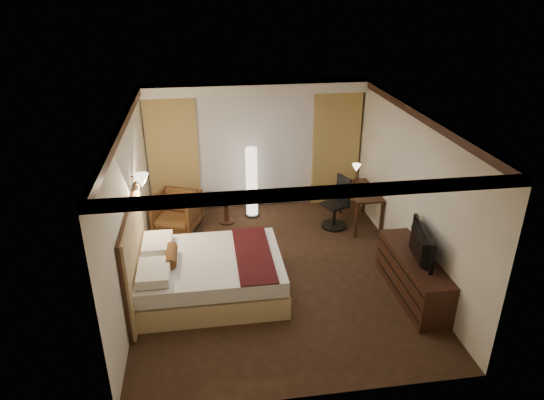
{
  "coord_description": "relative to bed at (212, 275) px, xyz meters",
  "views": [
    {
      "loc": [
        -1.08,
        -6.91,
        4.55
      ],
      "look_at": [
        0.0,
        0.4,
        1.15
      ],
      "focal_mm": 32.0,
      "sensor_mm": 36.0,
      "label": 1
    }
  ],
  "objects": [
    {
      "name": "ceiling",
      "position": [
        1.08,
        0.45,
        2.38
      ],
      "size": [
        4.5,
        5.5,
        0.01
      ],
      "primitive_type": "cube",
      "color": "white",
      "rests_on": "back_wall"
    },
    {
      "name": "curtain_right_drape",
      "position": [
        2.78,
        3.06,
        0.93
      ],
      "size": [
        1.0,
        0.14,
        2.45
      ],
      "primitive_type": "cube",
      "color": "tan",
      "rests_on": "back_wall"
    },
    {
      "name": "back_wall",
      "position": [
        1.08,
        3.2,
        1.03
      ],
      "size": [
        4.5,
        0.02,
        2.7
      ],
      "primitive_type": "cube",
      "color": "beige",
      "rests_on": "floor"
    },
    {
      "name": "curtain_left_drape",
      "position": [
        -0.62,
        3.06,
        0.93
      ],
      "size": [
        1.0,
        0.14,
        2.45
      ],
      "primitive_type": "cube",
      "color": "tan",
      "rests_on": "back_wall"
    },
    {
      "name": "floor_lamp",
      "position": [
        0.93,
        2.63,
        0.42
      ],
      "size": [
        0.32,
        0.32,
        1.5
      ],
      "primitive_type": null,
      "color": "white",
      "rests_on": "floor"
    },
    {
      "name": "side_table",
      "position": [
        0.38,
        2.4,
        -0.07
      ],
      "size": [
        0.46,
        0.46,
        0.51
      ],
      "primitive_type": null,
      "color": "black",
      "rests_on": "floor"
    },
    {
      "name": "television",
      "position": [
        3.05,
        -0.54,
        0.67
      ],
      "size": [
        0.73,
        1.09,
        0.13
      ],
      "primitive_type": "imported",
      "rotation": [
        0.0,
        0.0,
        1.43
      ],
      "color": "black",
      "rests_on": "dresser"
    },
    {
      "name": "wall_sconce",
      "position": [
        -1.01,
        0.86,
        1.3
      ],
      "size": [
        0.24,
        0.24,
        0.24
      ],
      "primitive_type": null,
      "color": "white",
      "rests_on": "left_wall"
    },
    {
      "name": "left_wall",
      "position": [
        -1.17,
        0.45,
        1.03
      ],
      "size": [
        0.02,
        5.5,
        2.7
      ],
      "primitive_type": "cube",
      "color": "beige",
      "rests_on": "floor"
    },
    {
      "name": "curtain_sheer",
      "position": [
        1.08,
        3.12,
        0.93
      ],
      "size": [
        2.48,
        0.04,
        2.45
      ],
      "primitive_type": "cube",
      "color": "silver",
      "rests_on": "back_wall"
    },
    {
      "name": "desk",
      "position": [
        3.03,
        1.93,
        0.05
      ],
      "size": [
        0.55,
        1.15,
        0.75
      ],
      "primitive_type": null,
      "color": "black",
      "rests_on": "floor"
    },
    {
      "name": "dresser",
      "position": [
        3.08,
        -0.54,
        0.03
      ],
      "size": [
        0.5,
        1.8,
        0.7
      ],
      "primitive_type": null,
      "color": "black",
      "rests_on": "floor"
    },
    {
      "name": "desk_lamp",
      "position": [
        3.03,
        2.35,
        0.6
      ],
      "size": [
        0.18,
        0.18,
        0.34
      ],
      "primitive_type": null,
      "color": "#FFD899",
      "rests_on": "desk"
    },
    {
      "name": "floor",
      "position": [
        1.08,
        0.45,
        -0.32
      ],
      "size": [
        4.5,
        5.5,
        0.01
      ],
      "primitive_type": "cube",
      "color": "black",
      "rests_on": "ground"
    },
    {
      "name": "right_wall",
      "position": [
        3.33,
        0.45,
        1.03
      ],
      "size": [
        0.02,
        5.5,
        2.7
      ],
      "primitive_type": "cube",
      "color": "beige",
      "rests_on": "floor"
    },
    {
      "name": "headboard",
      "position": [
        -1.12,
        0.0,
        0.43
      ],
      "size": [
        0.12,
        2.03,
        1.5
      ],
      "primitive_type": null,
      "color": "tan",
      "rests_on": "floor"
    },
    {
      "name": "crown_molding",
      "position": [
        1.08,
        0.45,
        2.32
      ],
      "size": [
        4.5,
        5.5,
        0.12
      ],
      "primitive_type": null,
      "color": "black",
      "rests_on": "ceiling"
    },
    {
      "name": "armchair",
      "position": [
        -0.6,
        2.25,
        0.09
      ],
      "size": [
        1.02,
        0.99,
        0.83
      ],
      "primitive_type": "imported",
      "rotation": [
        0.0,
        0.0,
        -0.36
      ],
      "color": "#4D2F17",
      "rests_on": "floor"
    },
    {
      "name": "office_chair",
      "position": [
        2.49,
        1.88,
        0.2
      ],
      "size": [
        0.66,
        0.66,
        1.05
      ],
      "primitive_type": null,
      "rotation": [
        0.0,
        0.0,
        0.39
      ],
      "color": "black",
      "rests_on": "floor"
    },
    {
      "name": "soffit",
      "position": [
        1.08,
        2.95,
        2.28
      ],
      "size": [
        4.5,
        0.5,
        0.2
      ],
      "primitive_type": "cube",
      "color": "white",
      "rests_on": "ceiling"
    },
    {
      "name": "bed",
      "position": [
        0.0,
        0.0,
        0.0
      ],
      "size": [
        2.21,
        1.73,
        0.65
      ],
      "primitive_type": null,
      "color": "white",
      "rests_on": "floor"
    }
  ]
}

